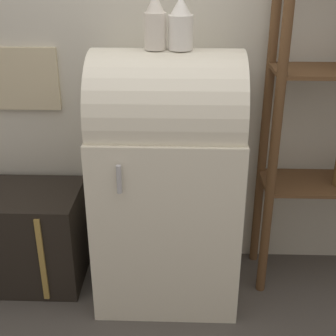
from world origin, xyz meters
TOP-DOWN VIEW (x-y plane):
  - ground_plane at (0.00, 0.00)m, footprint 12.00×12.00m
  - wall_back at (-0.01, 0.57)m, footprint 7.00×0.09m
  - refrigerator at (-0.00, 0.23)m, footprint 0.75×0.67m
  - suitcase_trunk at (-0.86, 0.28)m, footprint 0.74×0.47m
  - vase_left at (-0.05, 0.23)m, footprint 0.10×0.10m
  - vase_center at (0.06, 0.22)m, footprint 0.12×0.12m

SIDE VIEW (x-z plane):
  - ground_plane at x=0.00m, z-range 0.00..0.00m
  - suitcase_trunk at x=-0.86m, z-range 0.00..0.57m
  - refrigerator at x=0.00m, z-range 0.02..1.38m
  - wall_back at x=-0.01m, z-range 0.00..2.70m
  - vase_center at x=0.06m, z-range 1.36..1.59m
  - vase_left at x=-0.05m, z-range 1.36..1.61m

